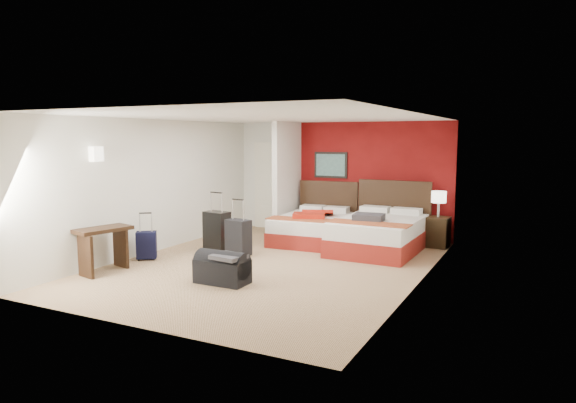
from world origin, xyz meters
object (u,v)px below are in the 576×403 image
Objects in this scene: suitcase_black at (217,232)px; suitcase_charcoal at (238,239)px; bed_left at (311,229)px; desk at (104,250)px; nightstand at (438,232)px; suitcase_navy at (147,247)px; red_suitcase_open at (314,214)px; table_lamp at (439,204)px; bed_right at (378,235)px; duffel_bag at (222,270)px.

suitcase_black reaches higher than suitcase_charcoal.
desk is (-2.01, -3.69, 0.09)m from bed_left.
suitcase_charcoal reaches higher than bed_left.
bed_left is 3.04× the size of nightstand.
suitcase_charcoal is 1.36× the size of suitcase_navy.
suitcase_black reaches higher than red_suitcase_open.
suitcase_charcoal is 0.74× the size of desk.
red_suitcase_open is 1.71× the size of table_lamp.
nightstand is at bearing 12.22° from bed_left.
suitcase_charcoal is (-0.66, -1.78, 0.05)m from bed_left.
desk is at bearing -141.07° from red_suitcase_open.
nightstand is at bearing 49.55° from suitcase_charcoal.
red_suitcase_open is at bearing 54.13° from suitcase_black.
table_lamp is at bearing 49.55° from suitcase_charcoal.
table_lamp reaches higher than desk.
suitcase_navy is (-4.43, -3.41, -0.62)m from table_lamp.
suitcase_black is at bearing 85.43° from desk.
table_lamp is 0.71× the size of suitcase_black.
bed_right is 1.44m from red_suitcase_open.
red_suitcase_open reaches higher than nightstand.
nightstand is 4.71m from duffel_bag.
desk is at bearing -135.58° from table_lamp.
table_lamp is (0.00, 0.00, 0.56)m from nightstand.
red_suitcase_open is 1.11× the size of duffel_bag.
bed_right reaches higher than suitcase_navy.
suitcase_charcoal is at bearing -143.18° from bed_right.
table_lamp reaches higher than red_suitcase_open.
bed_left is at bearing 74.78° from desk.
duffel_bag is at bearing -120.51° from table_lamp.
bed_right is (1.51, -0.23, 0.04)m from bed_left.
table_lamp reaches higher than suitcase_navy.
bed_right reaches higher than bed_left.
table_lamp is at bearing 45.59° from bed_right.
suitcase_charcoal is at bearing -141.55° from table_lamp.
duffel_bag is 2.10m from desk.
nightstand is 0.84× the size of suitcase_black.
suitcase_charcoal is at bearing -113.58° from bed_left.
nightstand is at bearing -2.15° from red_suitcase_open.
red_suitcase_open is 1.35× the size of suitcase_charcoal.
suitcase_charcoal is 1.75m from duffel_bag.
table_lamp reaches higher than bed_left.
bed_right is 4.29m from suitcase_navy.
bed_left is at bearing 58.18° from suitcase_black.
bed_left reaches higher than suitcase_navy.
red_suitcase_open is 3.30m from duffel_bag.
desk is at bearing -134.30° from bed_right.
red_suitcase_open is at bearing 89.47° from duffel_bag.
suitcase_charcoal is 0.82× the size of duffel_bag.
bed_right is 4.40× the size of suitcase_navy.
bed_right is at bearing -135.67° from table_lamp.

